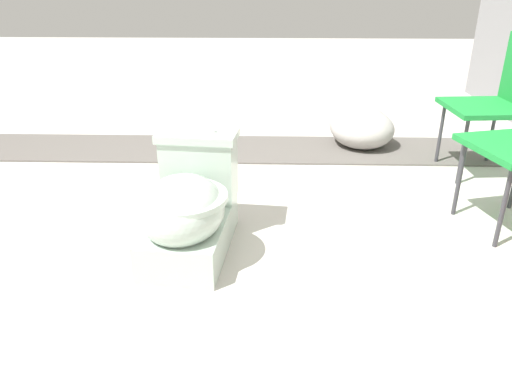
# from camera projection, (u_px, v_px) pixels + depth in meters

# --- Properties ---
(ground_plane) EXTENTS (14.00, 14.00, 0.00)m
(ground_plane) POSITION_uv_depth(u_px,v_px,m) (202.00, 230.00, 2.48)
(ground_plane) COLOR beige
(gravel_strip) EXTENTS (0.56, 8.00, 0.01)m
(gravel_strip) POSITION_uv_depth(u_px,v_px,m) (293.00, 150.00, 3.53)
(gravel_strip) COLOR #605B56
(gravel_strip) RESTS_ON ground
(toilet) EXTENTS (0.67, 0.44, 0.52)m
(toilet) POSITION_uv_depth(u_px,v_px,m) (188.00, 208.00, 2.21)
(toilet) COLOR #B2C6B7
(toilet) RESTS_ON ground
(folding_chair_left) EXTENTS (0.47, 0.47, 0.83)m
(folding_chair_left) POSITION_uv_depth(u_px,v_px,m) (504.00, 92.00, 2.96)
(folding_chair_left) COLOR #1E8C38
(folding_chair_left) RESTS_ON ground
(boulder_near) EXTENTS (0.61, 0.61, 0.27)m
(boulder_near) POSITION_uv_depth(u_px,v_px,m) (362.00, 129.00, 3.54)
(boulder_near) COLOR #B7B2AD
(boulder_near) RESTS_ON ground
(boulder_far) EXTENTS (0.56, 0.51, 0.29)m
(boulder_far) POSITION_uv_depth(u_px,v_px,m) (359.00, 126.00, 3.59)
(boulder_far) COLOR #B7B2AD
(boulder_far) RESTS_ON ground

